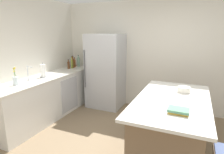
{
  "coord_description": "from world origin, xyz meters",
  "views": [
    {
      "loc": [
        0.85,
        -2.4,
        1.9
      ],
      "look_at": [
        -0.65,
        1.01,
        1.0
      ],
      "focal_mm": 30.85,
      "sensor_mm": 36.0,
      "label": 1
    }
  ],
  "objects_px": {
    "refrigerator": "(106,71)",
    "whiskey_bottle": "(73,63)",
    "sink_faucet": "(28,73)",
    "vinegar_bottle": "(75,63)",
    "flower_vase": "(15,80)",
    "cookbook_stack": "(178,111)",
    "mixing_bowl": "(184,90)",
    "gin_bottle": "(78,62)",
    "paper_towel_roll": "(43,71)",
    "syrup_bottle": "(69,65)",
    "olive_oil_bottle": "(72,64)",
    "kitchen_island": "(170,127)"
  },
  "relations": [
    {
      "from": "paper_towel_roll",
      "to": "olive_oil_bottle",
      "type": "bearing_deg",
      "value": 91.02
    },
    {
      "from": "refrigerator",
      "to": "kitchen_island",
      "type": "bearing_deg",
      "value": -38.86
    },
    {
      "from": "flower_vase",
      "to": "paper_towel_roll",
      "type": "bearing_deg",
      "value": 88.24
    },
    {
      "from": "olive_oil_bottle",
      "to": "cookbook_stack",
      "type": "xyz_separation_m",
      "value": [
        2.82,
        -1.79,
        -0.11
      ]
    },
    {
      "from": "refrigerator",
      "to": "vinegar_bottle",
      "type": "bearing_deg",
      "value": 177.21
    },
    {
      "from": "kitchen_island",
      "to": "gin_bottle",
      "type": "height_order",
      "value": "gin_bottle"
    },
    {
      "from": "gin_bottle",
      "to": "vinegar_bottle",
      "type": "distance_m",
      "value": 0.11
    },
    {
      "from": "olive_oil_bottle",
      "to": "mixing_bowl",
      "type": "xyz_separation_m",
      "value": [
        2.82,
        -0.89,
        -0.1
      ]
    },
    {
      "from": "olive_oil_bottle",
      "to": "cookbook_stack",
      "type": "distance_m",
      "value": 3.34
    },
    {
      "from": "gin_bottle",
      "to": "paper_towel_roll",
      "type": "bearing_deg",
      "value": -90.09
    },
    {
      "from": "refrigerator",
      "to": "mixing_bowl",
      "type": "height_order",
      "value": "refrigerator"
    },
    {
      "from": "flower_vase",
      "to": "syrup_bottle",
      "type": "distance_m",
      "value": 1.65
    },
    {
      "from": "sink_faucet",
      "to": "vinegar_bottle",
      "type": "bearing_deg",
      "value": 90.43
    },
    {
      "from": "gin_bottle",
      "to": "whiskey_bottle",
      "type": "distance_m",
      "value": 0.19
    },
    {
      "from": "sink_faucet",
      "to": "cookbook_stack",
      "type": "distance_m",
      "value": 2.87
    },
    {
      "from": "cookbook_stack",
      "to": "mixing_bowl",
      "type": "distance_m",
      "value": 0.9
    },
    {
      "from": "syrup_bottle",
      "to": "paper_towel_roll",
      "type": "bearing_deg",
      "value": -86.75
    },
    {
      "from": "sink_faucet",
      "to": "flower_vase",
      "type": "bearing_deg",
      "value": -85.63
    },
    {
      "from": "flower_vase",
      "to": "refrigerator",
      "type": "bearing_deg",
      "value": 64.02
    },
    {
      "from": "paper_towel_roll",
      "to": "mixing_bowl",
      "type": "relative_size",
      "value": 1.56
    },
    {
      "from": "gin_bottle",
      "to": "vinegar_bottle",
      "type": "height_order",
      "value": "gin_bottle"
    },
    {
      "from": "mixing_bowl",
      "to": "whiskey_bottle",
      "type": "bearing_deg",
      "value": 161.0
    },
    {
      "from": "flower_vase",
      "to": "gin_bottle",
      "type": "height_order",
      "value": "flower_vase"
    },
    {
      "from": "sink_faucet",
      "to": "paper_towel_roll",
      "type": "relative_size",
      "value": 0.96
    },
    {
      "from": "flower_vase",
      "to": "vinegar_bottle",
      "type": "distance_m",
      "value": 1.92
    },
    {
      "from": "syrup_bottle",
      "to": "olive_oil_bottle",
      "type": "bearing_deg",
      "value": 68.1
    },
    {
      "from": "refrigerator",
      "to": "whiskey_bottle",
      "type": "xyz_separation_m",
      "value": [
        -0.94,
        -0.04,
        0.15
      ]
    },
    {
      "from": "vinegar_bottle",
      "to": "cookbook_stack",
      "type": "relative_size",
      "value": 1.02
    },
    {
      "from": "kitchen_island",
      "to": "olive_oil_bottle",
      "type": "distance_m",
      "value": 3.05
    },
    {
      "from": "kitchen_island",
      "to": "flower_vase",
      "type": "distance_m",
      "value": 2.79
    },
    {
      "from": "kitchen_island",
      "to": "paper_towel_roll",
      "type": "distance_m",
      "value": 2.75
    },
    {
      "from": "kitchen_island",
      "to": "paper_towel_roll",
      "type": "bearing_deg",
      "value": 174.93
    },
    {
      "from": "vinegar_bottle",
      "to": "olive_oil_bottle",
      "type": "relative_size",
      "value": 0.84
    },
    {
      "from": "sink_faucet",
      "to": "mixing_bowl",
      "type": "bearing_deg",
      "value": 10.34
    },
    {
      "from": "whiskey_bottle",
      "to": "refrigerator",
      "type": "bearing_deg",
      "value": 2.72
    },
    {
      "from": "flower_vase",
      "to": "sink_faucet",
      "type": "bearing_deg",
      "value": 94.37
    },
    {
      "from": "sink_faucet",
      "to": "flower_vase",
      "type": "xyz_separation_m",
      "value": [
        0.02,
        -0.33,
        -0.06
      ]
    },
    {
      "from": "refrigerator",
      "to": "syrup_bottle",
      "type": "bearing_deg",
      "value": -166.48
    },
    {
      "from": "refrigerator",
      "to": "whiskey_bottle",
      "type": "relative_size",
      "value": 5.8
    },
    {
      "from": "paper_towel_roll",
      "to": "vinegar_bottle",
      "type": "xyz_separation_m",
      "value": [
        -0.06,
        1.24,
        -0.03
      ]
    },
    {
      "from": "refrigerator",
      "to": "whiskey_bottle",
      "type": "bearing_deg",
      "value": -177.28
    },
    {
      "from": "kitchen_island",
      "to": "flower_vase",
      "type": "height_order",
      "value": "flower_vase"
    },
    {
      "from": "sink_faucet",
      "to": "olive_oil_bottle",
      "type": "bearing_deg",
      "value": 88.91
    },
    {
      "from": "whiskey_bottle",
      "to": "syrup_bottle",
      "type": "xyz_separation_m",
      "value": [
        -0.01,
        -0.18,
        -0.02
      ]
    },
    {
      "from": "olive_oil_bottle",
      "to": "kitchen_island",
      "type": "bearing_deg",
      "value": -25.73
    },
    {
      "from": "sink_faucet",
      "to": "flower_vase",
      "type": "height_order",
      "value": "flower_vase"
    },
    {
      "from": "flower_vase",
      "to": "vinegar_bottle",
      "type": "relative_size",
      "value": 1.28
    },
    {
      "from": "cookbook_stack",
      "to": "mixing_bowl",
      "type": "xyz_separation_m",
      "value": [
        0.0,
        0.9,
        0.01
      ]
    },
    {
      "from": "cookbook_stack",
      "to": "paper_towel_roll",
      "type": "bearing_deg",
      "value": 165.44
    },
    {
      "from": "whiskey_bottle",
      "to": "sink_faucet",
      "type": "bearing_deg",
      "value": -89.89
    }
  ]
}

